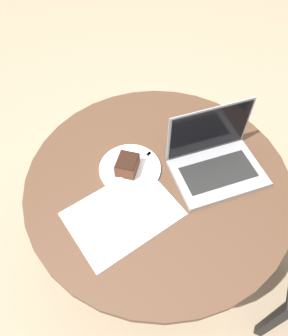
# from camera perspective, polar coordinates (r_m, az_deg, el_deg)

# --- Properties ---
(ground_plane) EXTENTS (12.00, 12.00, 0.00)m
(ground_plane) POSITION_cam_1_polar(r_m,az_deg,el_deg) (1.89, 1.73, -14.14)
(ground_plane) COLOR gray
(dining_table) EXTENTS (1.03, 1.03, 0.70)m
(dining_table) POSITION_cam_1_polar(r_m,az_deg,el_deg) (1.40, 2.27, -5.55)
(dining_table) COLOR #4C3323
(dining_table) RESTS_ON ground_plane
(paper_document) EXTENTS (0.45, 0.39, 0.00)m
(paper_document) POSITION_cam_1_polar(r_m,az_deg,el_deg) (1.19, -3.71, -7.96)
(paper_document) COLOR white
(paper_document) RESTS_ON dining_table
(plate) EXTENTS (0.24, 0.24, 0.01)m
(plate) POSITION_cam_1_polar(r_m,az_deg,el_deg) (1.29, -2.46, -0.11)
(plate) COLOR white
(plate) RESTS_ON dining_table
(cake_slice) EXTENTS (0.11, 0.10, 0.06)m
(cake_slice) POSITION_cam_1_polar(r_m,az_deg,el_deg) (1.25, -2.94, 0.56)
(cake_slice) COLOR #472619
(cake_slice) RESTS_ON plate
(fork) EXTENTS (0.17, 0.05, 0.00)m
(fork) POSITION_cam_1_polar(r_m,az_deg,el_deg) (1.30, -0.67, 1.15)
(fork) COLOR silver
(fork) RESTS_ON plate
(coffee_glass) EXTENTS (0.08, 0.08, 0.09)m
(coffee_glass) POSITION_cam_1_polar(r_m,az_deg,el_deg) (1.40, 9.85, 7.10)
(coffee_glass) COLOR #997556
(coffee_glass) RESTS_ON dining_table
(laptop) EXTENTS (0.42, 0.40, 0.25)m
(laptop) POSITION_cam_1_polar(r_m,az_deg,el_deg) (1.29, 12.35, 1.12)
(laptop) COLOR gray
(laptop) RESTS_ON dining_table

